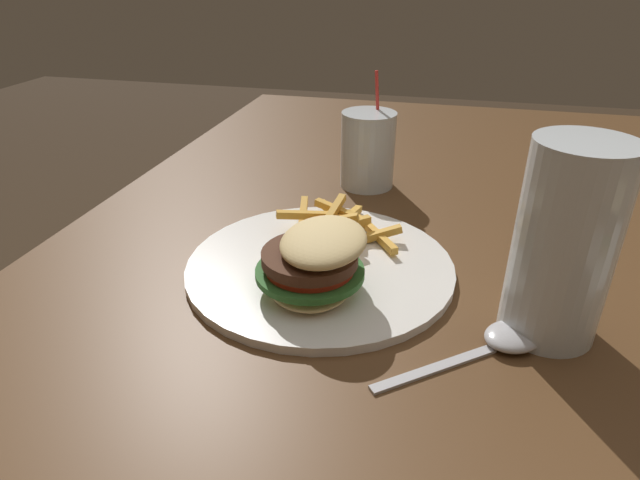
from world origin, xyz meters
name	(u,v)px	position (x,y,z in m)	size (l,w,h in m)	color
dining_table	(519,347)	(0.00, 0.00, 0.63)	(1.57, 1.19, 0.72)	brown
meal_plate_near	(319,262)	(0.05, -0.23, 0.74)	(0.30, 0.30, 0.09)	white
beer_glass	(560,250)	(0.09, 0.00, 0.81)	(0.09, 0.09, 0.19)	silver
juice_glass	(368,153)	(-0.23, -0.23, 0.77)	(0.08, 0.08, 0.17)	silver
spoon	(507,339)	(0.12, -0.04, 0.73)	(0.13, 0.16, 0.02)	silver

